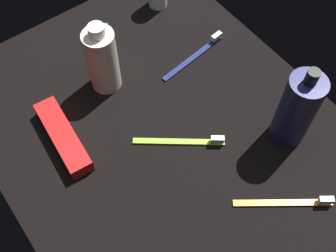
# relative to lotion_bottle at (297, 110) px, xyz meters

# --- Properties ---
(ground_plane) EXTENTS (0.84, 0.64, 0.01)m
(ground_plane) POSITION_rel_lotion_bottle_xyz_m (-0.14, -0.19, -0.09)
(ground_plane) COLOR black
(lotion_bottle) EXTENTS (0.07, 0.07, 0.20)m
(lotion_bottle) POSITION_rel_lotion_bottle_xyz_m (0.00, 0.00, 0.00)
(lotion_bottle) COLOR #1B1E50
(lotion_bottle) RESTS_ON ground_plane
(bodywash_bottle) EXTENTS (0.06, 0.06, 0.17)m
(bodywash_bottle) POSITION_rel_lotion_bottle_xyz_m (-0.32, -0.22, -0.01)
(bodywash_bottle) COLOR silver
(bodywash_bottle) RESTS_ON ground_plane
(toothbrush_orange) EXTENTS (0.12, 0.15, 0.02)m
(toothbrush_orange) POSITION_rel_lotion_bottle_xyz_m (0.11, -0.10, -0.08)
(toothbrush_orange) COLOR orange
(toothbrush_orange) RESTS_ON ground_plane
(toothbrush_lime) EXTENTS (0.12, 0.15, 0.02)m
(toothbrush_lime) POSITION_rel_lotion_bottle_xyz_m (-0.10, -0.17, -0.08)
(toothbrush_lime) COLOR #8CD133
(toothbrush_lime) RESTS_ON ground_plane
(toothbrush_navy) EXTENTS (0.03, 0.18, 0.02)m
(toothbrush_navy) POSITION_rel_lotion_bottle_xyz_m (-0.26, -0.02, -0.08)
(toothbrush_navy) COLOR navy
(toothbrush_navy) RESTS_ON ground_plane
(toothpaste_box_red) EXTENTS (0.18, 0.06, 0.03)m
(toothpaste_box_red) POSITION_rel_lotion_bottle_xyz_m (-0.25, -0.36, -0.07)
(toothpaste_box_red) COLOR red
(toothpaste_box_red) RESTS_ON ground_plane
(snack_bar_green) EXTENTS (0.11, 0.08, 0.01)m
(snack_bar_green) POSITION_rel_lotion_bottle_xyz_m (-0.42, -0.17, -0.08)
(snack_bar_green) COLOR green
(snack_bar_green) RESTS_ON ground_plane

